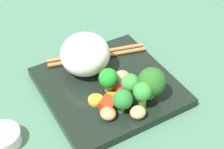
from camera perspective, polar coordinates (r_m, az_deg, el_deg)
ground_plane at (r=64.66cm, az=-0.57°, el=-3.25°), size 110.00×110.00×2.00cm
square_plate at (r=63.37cm, az=-0.58°, el=-2.05°), size 23.97×23.97×1.72cm
rice_mound at (r=63.24cm, az=-4.52°, el=3.40°), size 9.77×9.66×7.81cm
broccoli_floret_0 at (r=56.03cm, az=1.82°, el=-4.23°), size 3.41×3.41×4.49cm
broccoli_floret_1 at (r=59.30cm, az=-0.58°, el=-0.73°), size 3.52×3.52×4.91cm
broccoli_floret_2 at (r=57.95cm, az=3.09°, el=-1.65°), size 3.28×3.28×5.16cm
broccoli_floret_3 at (r=56.43cm, az=5.14°, el=-3.05°), size 3.22×3.22×5.27cm
broccoli_floret_4 at (r=58.06cm, az=6.69°, el=-1.26°), size 4.97×4.97×6.35cm
carrot_slice_0 at (r=59.31cm, az=-2.74°, el=-4.29°), size 3.81×3.81×0.65cm
carrot_slice_1 at (r=62.14cm, az=4.21°, el=-1.70°), size 4.44×4.44×0.74cm
carrot_slice_2 at (r=59.65cm, az=0.03°, el=-3.91°), size 2.90×2.90×0.64cm
pepper_chunk_0 at (r=60.93cm, az=1.84°, el=-2.23°), size 3.52×3.35×1.40cm
pepper_chunk_1 at (r=57.87cm, az=-0.56°, el=-4.95°), size 3.61×3.57×1.70cm
chicken_piece_0 at (r=56.44cm, az=4.37°, el=-6.33°), size 3.10×2.90×2.14cm
chicken_piece_1 at (r=62.18cm, az=1.62°, el=-0.60°), size 4.95×4.93×2.25cm
chicken_piece_2 at (r=56.37cm, az=-0.67°, el=-6.52°), size 2.94×3.11×1.80cm
chopstick_pair at (r=68.60cm, az=-2.54°, el=3.30°), size 20.08×6.40×0.85cm
sauce_cup at (r=57.61cm, az=-17.78°, el=-10.07°), size 5.67×5.67×2.37cm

